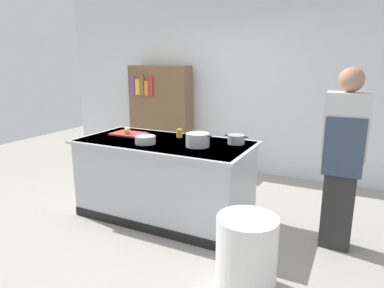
{
  "coord_description": "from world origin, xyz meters",
  "views": [
    {
      "loc": [
        1.94,
        -3.17,
        1.77
      ],
      "look_at": [
        0.25,
        0.2,
        0.85
      ],
      "focal_mm": 31.93,
      "sensor_mm": 36.0,
      "label": 1
    }
  ],
  "objects_px": {
    "stock_pot": "(198,140)",
    "bookshelf": "(160,116)",
    "juice_cup": "(179,133)",
    "onion": "(127,131)",
    "person_chef": "(343,156)",
    "sauce_pan": "(236,139)",
    "mixing_bowl": "(145,140)",
    "trash_bin": "(246,254)"
  },
  "relations": [
    {
      "from": "stock_pot",
      "to": "bookshelf",
      "type": "height_order",
      "value": "bookshelf"
    },
    {
      "from": "onion",
      "to": "sauce_pan",
      "type": "distance_m",
      "value": 1.32
    },
    {
      "from": "onion",
      "to": "juice_cup",
      "type": "xyz_separation_m",
      "value": [
        0.61,
        0.19,
        -0.01
      ]
    },
    {
      "from": "stock_pot",
      "to": "bookshelf",
      "type": "distance_m",
      "value": 2.46
    },
    {
      "from": "stock_pot",
      "to": "juice_cup",
      "type": "xyz_separation_m",
      "value": [
        -0.38,
        0.29,
        -0.02
      ]
    },
    {
      "from": "mixing_bowl",
      "to": "juice_cup",
      "type": "distance_m",
      "value": 0.47
    },
    {
      "from": "bookshelf",
      "to": "mixing_bowl",
      "type": "bearing_deg",
      "value": -62.21
    },
    {
      "from": "sauce_pan",
      "to": "trash_bin",
      "type": "height_order",
      "value": "sauce_pan"
    },
    {
      "from": "stock_pot",
      "to": "mixing_bowl",
      "type": "xyz_separation_m",
      "value": [
        -0.56,
        -0.14,
        -0.03
      ]
    },
    {
      "from": "trash_bin",
      "to": "onion",
      "type": "bearing_deg",
      "value": 153.07
    },
    {
      "from": "trash_bin",
      "to": "bookshelf",
      "type": "bearing_deg",
      "value": 132.32
    },
    {
      "from": "person_chef",
      "to": "bookshelf",
      "type": "xyz_separation_m",
      "value": [
        -3.0,
        1.63,
        -0.06
      ]
    },
    {
      "from": "trash_bin",
      "to": "mixing_bowl",
      "type": "bearing_deg",
      "value": 154.07
    },
    {
      "from": "onion",
      "to": "person_chef",
      "type": "distance_m",
      "value": 2.38
    },
    {
      "from": "onion",
      "to": "trash_bin",
      "type": "bearing_deg",
      "value": -26.93
    },
    {
      "from": "onion",
      "to": "bookshelf",
      "type": "height_order",
      "value": "bookshelf"
    },
    {
      "from": "juice_cup",
      "to": "sauce_pan",
      "type": "bearing_deg",
      "value": -0.39
    },
    {
      "from": "onion",
      "to": "stock_pot",
      "type": "bearing_deg",
      "value": -6.19
    },
    {
      "from": "juice_cup",
      "to": "onion",
      "type": "bearing_deg",
      "value": -162.99
    },
    {
      "from": "person_chef",
      "to": "trash_bin",
      "type": "bearing_deg",
      "value": 160.88
    },
    {
      "from": "sauce_pan",
      "to": "onion",
      "type": "bearing_deg",
      "value": -172.09
    },
    {
      "from": "onion",
      "to": "sauce_pan",
      "type": "height_order",
      "value": "onion"
    },
    {
      "from": "sauce_pan",
      "to": "mixing_bowl",
      "type": "height_order",
      "value": "sauce_pan"
    },
    {
      "from": "stock_pot",
      "to": "sauce_pan",
      "type": "xyz_separation_m",
      "value": [
        0.32,
        0.29,
        -0.02
      ]
    },
    {
      "from": "juice_cup",
      "to": "bookshelf",
      "type": "bearing_deg",
      "value": 128.32
    },
    {
      "from": "mixing_bowl",
      "to": "juice_cup",
      "type": "xyz_separation_m",
      "value": [
        0.18,
        0.43,
        0.01
      ]
    },
    {
      "from": "stock_pot",
      "to": "person_chef",
      "type": "xyz_separation_m",
      "value": [
        1.39,
        0.22,
        -0.06
      ]
    },
    {
      "from": "sauce_pan",
      "to": "bookshelf",
      "type": "bearing_deg",
      "value": 141.0
    },
    {
      "from": "sauce_pan",
      "to": "trash_bin",
      "type": "xyz_separation_m",
      "value": [
        0.49,
        -1.1,
        -0.64
      ]
    },
    {
      "from": "mixing_bowl",
      "to": "trash_bin",
      "type": "relative_size",
      "value": 0.36
    },
    {
      "from": "sauce_pan",
      "to": "trash_bin",
      "type": "relative_size",
      "value": 0.41
    },
    {
      "from": "juice_cup",
      "to": "bookshelf",
      "type": "height_order",
      "value": "bookshelf"
    },
    {
      "from": "onion",
      "to": "mixing_bowl",
      "type": "xyz_separation_m",
      "value": [
        0.43,
        -0.25,
        -0.02
      ]
    },
    {
      "from": "onion",
      "to": "juice_cup",
      "type": "bearing_deg",
      "value": 17.01
    },
    {
      "from": "bookshelf",
      "to": "trash_bin",
      "type": "bearing_deg",
      "value": -47.68
    },
    {
      "from": "onion",
      "to": "person_chef",
      "type": "bearing_deg",
      "value": 2.75
    },
    {
      "from": "trash_bin",
      "to": "bookshelf",
      "type": "distance_m",
      "value": 3.64
    },
    {
      "from": "onion",
      "to": "mixing_bowl",
      "type": "relative_size",
      "value": 0.36
    },
    {
      "from": "sauce_pan",
      "to": "person_chef",
      "type": "xyz_separation_m",
      "value": [
        1.07,
        -0.07,
        -0.04
      ]
    },
    {
      "from": "sauce_pan",
      "to": "mixing_bowl",
      "type": "relative_size",
      "value": 1.13
    },
    {
      "from": "onion",
      "to": "bookshelf",
      "type": "distance_m",
      "value": 1.85
    },
    {
      "from": "juice_cup",
      "to": "person_chef",
      "type": "bearing_deg",
      "value": -2.35
    }
  ]
}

